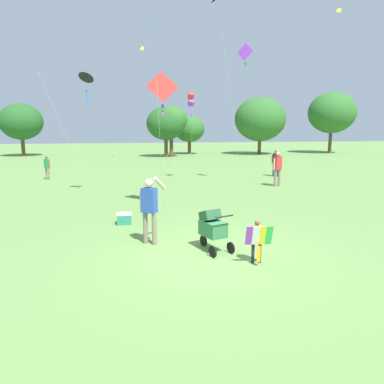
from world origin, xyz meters
name	(u,v)px	position (x,y,z in m)	size (l,w,h in m)	color
ground_plane	(212,256)	(0.00, 0.00, 0.00)	(120.00, 120.00, 0.00)	#668E47
treeline_distant	(229,119)	(8.68, 29.87, 3.80)	(37.88, 6.89, 6.77)	brown
child_with_butterfly_kite	(257,237)	(0.86, -0.61, 0.59)	(0.59, 0.36, 0.98)	#232328
person_adult_flyer	(149,205)	(-1.38, 1.15, 1.02)	(0.68, 0.47, 1.77)	#7F705B
stroller	(212,226)	(0.08, 0.38, 0.61)	(0.77, 1.12, 1.03)	black
kite_adult_black	(162,90)	(-0.67, 4.97, 4.23)	(1.11, 4.00, 4.89)	red
kite_orange_delta	(191,100)	(1.54, 11.95, 4.41)	(0.71, 3.83, 4.81)	red
kite_green_novelty	(86,79)	(-3.51, 8.08, 4.91)	(1.73, 2.89, 5.19)	black
kite_blue_high	(244,57)	(3.94, 10.26, 6.36)	(2.44, 4.31, 7.13)	purple
person_red_shirt	(278,166)	(5.48, 9.18, 1.03)	(0.53, 0.35, 1.75)	#7F705B
person_sitting_far	(47,165)	(-6.48, 13.66, 0.81)	(0.36, 0.33, 1.37)	#7F705B
person_couple_left	(276,160)	(6.86, 12.65, 0.97)	(0.49, 0.34, 1.65)	#33384C
cooler_box	(124,219)	(-2.06, 3.20, 0.18)	(0.45, 0.33, 0.35)	#288466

